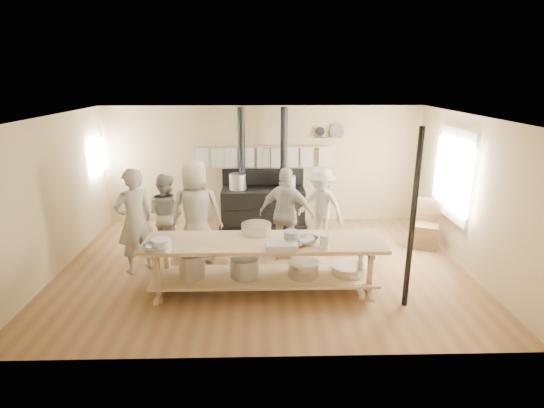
% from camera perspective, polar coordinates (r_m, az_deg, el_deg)
% --- Properties ---
extents(ground, '(7.00, 7.00, 0.00)m').
position_cam_1_polar(ground, '(7.54, -1.09, -8.38)').
color(ground, brown).
rests_on(ground, ground).
extents(room_shell, '(7.00, 7.00, 7.00)m').
position_cam_1_polar(room_shell, '(7.00, -1.16, 3.71)').
color(room_shell, tan).
rests_on(room_shell, ground).
extents(window_right, '(0.09, 1.50, 1.65)m').
position_cam_1_polar(window_right, '(8.38, 23.32, 3.67)').
color(window_right, beige).
rests_on(window_right, ground).
extents(left_opening, '(0.00, 0.90, 0.90)m').
position_cam_1_polar(left_opening, '(9.60, -22.42, 5.92)').
color(left_opening, white).
rests_on(left_opening, ground).
extents(stove, '(1.90, 0.75, 2.60)m').
position_cam_1_polar(stove, '(9.34, -1.24, 0.11)').
color(stove, black).
rests_on(stove, ground).
extents(towel_rail, '(3.00, 0.04, 0.47)m').
position_cam_1_polar(towel_rail, '(9.37, -1.25, 6.63)').
color(towel_rail, tan).
rests_on(towel_rail, ground).
extents(back_wall_shelf, '(0.63, 0.14, 0.32)m').
position_cam_1_polar(back_wall_shelf, '(9.45, 7.77, 9.37)').
color(back_wall_shelf, tan).
rests_on(back_wall_shelf, ground).
extents(prep_table, '(3.60, 0.90, 0.85)m').
position_cam_1_polar(prep_table, '(6.51, -1.13, -7.63)').
color(prep_table, tan).
rests_on(prep_table, ground).
extents(support_post, '(0.08, 0.08, 2.60)m').
position_cam_1_polar(support_post, '(6.16, 18.39, -2.19)').
color(support_post, black).
rests_on(support_post, ground).
extents(cook_far_left, '(0.77, 0.76, 1.80)m').
position_cam_1_polar(cook_far_left, '(7.43, -18.00, -2.19)').
color(cook_far_left, '#B0AC9C').
rests_on(cook_far_left, ground).
extents(cook_left, '(0.92, 0.84, 1.52)m').
position_cam_1_polar(cook_left, '(8.12, -14.05, -1.27)').
color(cook_left, '#B0AC9C').
rests_on(cook_left, ground).
extents(cook_center, '(0.91, 0.61, 1.84)m').
position_cam_1_polar(cook_center, '(7.54, -10.13, -1.13)').
color(cook_center, '#B0AC9C').
rests_on(cook_center, ground).
extents(cook_right, '(1.07, 0.68, 1.69)m').
position_cam_1_polar(cook_right, '(7.57, 1.93, -1.39)').
color(cook_right, '#B0AC9C').
rests_on(cook_right, ground).
extents(cook_by_window, '(1.13, 1.07, 1.54)m').
position_cam_1_polar(cook_by_window, '(8.35, 6.54, -0.29)').
color(cook_by_window, '#B0AC9C').
rests_on(cook_by_window, ground).
extents(chair, '(0.57, 0.57, 0.94)m').
position_cam_1_polar(chair, '(8.78, 19.97, -3.74)').
color(chair, brown).
rests_on(chair, ground).
extents(bowl_white_a, '(0.44, 0.44, 0.09)m').
position_cam_1_polar(bowl_white_a, '(6.24, -15.50, -5.65)').
color(bowl_white_a, silver).
rests_on(bowl_white_a, prep_table).
extents(bowl_steel_a, '(0.44, 0.44, 0.10)m').
position_cam_1_polar(bowl_steel_a, '(6.24, -15.50, -5.61)').
color(bowl_steel_a, silver).
rests_on(bowl_steel_a, prep_table).
extents(bowl_white_b, '(0.58, 0.58, 0.11)m').
position_cam_1_polar(bowl_white_b, '(6.27, 3.51, -4.84)').
color(bowl_white_b, silver).
rests_on(bowl_white_b, prep_table).
extents(bowl_steel_b, '(0.39, 0.39, 0.10)m').
position_cam_1_polar(bowl_steel_b, '(6.26, 4.77, -4.94)').
color(bowl_steel_b, silver).
rests_on(bowl_steel_b, prep_table).
extents(roasting_pan, '(0.46, 0.32, 0.10)m').
position_cam_1_polar(roasting_pan, '(6.06, 1.31, -5.64)').
color(roasting_pan, '#B2B2B7').
rests_on(roasting_pan, prep_table).
extents(mixing_bowl_large, '(0.55, 0.55, 0.15)m').
position_cam_1_polar(mixing_bowl_large, '(6.66, -2.13, -3.29)').
color(mixing_bowl_large, silver).
rests_on(mixing_bowl_large, prep_table).
extents(bucket_galv, '(0.28, 0.28, 0.21)m').
position_cam_1_polar(bucket_galv, '(6.20, 2.61, -4.59)').
color(bucket_galv, gray).
rests_on(bucket_galv, prep_table).
extents(deep_bowl_enamel, '(0.32, 0.32, 0.17)m').
position_cam_1_polar(deep_bowl_enamel, '(6.21, -14.66, -5.32)').
color(deep_bowl_enamel, silver).
rests_on(deep_bowl_enamel, prep_table).
extents(pitcher, '(0.16, 0.16, 0.21)m').
position_cam_1_polar(pitcher, '(6.10, 7.03, -5.07)').
color(pitcher, silver).
rests_on(pitcher, prep_table).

